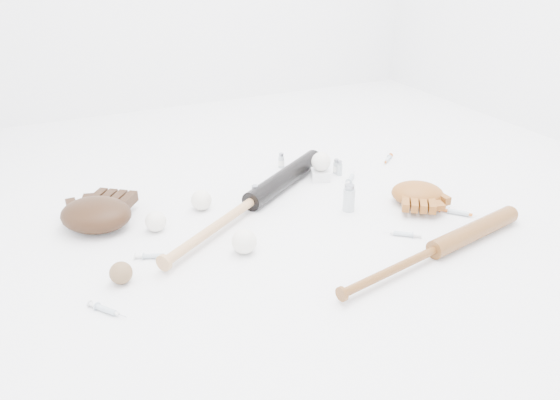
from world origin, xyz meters
name	(u,v)px	position (x,y,z in m)	size (l,w,h in m)	color
bat_dark	(252,201)	(-0.12, 0.09, 0.04)	(1.01, 0.07, 0.07)	black
bat_wood	(435,249)	(0.26, -0.45, 0.03)	(0.83, 0.06, 0.06)	brown
glove_dark	(96,214)	(-0.65, 0.20, 0.05)	(0.29, 0.29, 0.10)	black
glove_tan	(418,193)	(0.45, -0.12, 0.04)	(0.23, 0.23, 0.08)	brown
trading_card	(107,202)	(-0.59, 0.38, 0.00)	(0.07, 0.10, 0.01)	gold
pedestal	(321,175)	(0.23, 0.22, 0.02)	(0.07, 0.07, 0.04)	white
baseball_on_pedestal	(321,162)	(0.23, 0.22, 0.08)	(0.08, 0.08, 0.08)	white
baseball_left	(156,221)	(-0.47, 0.09, 0.04)	(0.07, 0.07, 0.07)	white
baseball_upper	(201,200)	(-0.28, 0.17, 0.04)	(0.07, 0.07, 0.07)	white
baseball_mid	(244,241)	(-0.26, -0.17, 0.04)	(0.08, 0.08, 0.08)	white
baseball_aged	(121,273)	(-0.64, -0.17, 0.03)	(0.07, 0.07, 0.07)	brown
syringe_0	(106,310)	(-0.70, -0.29, 0.01)	(0.14, 0.02, 0.02)	#ADBCC6
syringe_1	(403,234)	(0.25, -0.30, 0.01)	(0.14, 0.02, 0.02)	#ADBCC6
syringe_2	(351,179)	(0.34, 0.16, 0.01)	(0.16, 0.03, 0.02)	#ADBCC6
syringe_3	(459,213)	(0.53, -0.26, 0.01)	(0.16, 0.03, 0.02)	#ADBCC6
syringe_4	(388,159)	(0.60, 0.27, 0.01)	(0.13, 0.02, 0.02)	#ADBCC6
syringe_5	(154,256)	(-0.52, -0.08, 0.01)	(0.14, 0.02, 0.02)	#ADBCC6
vial_0	(339,168)	(0.33, 0.23, 0.03)	(0.02, 0.02, 0.06)	#B3BEC5
vial_1	(281,160)	(0.15, 0.41, 0.03)	(0.03, 0.03, 0.06)	#B3BEC5
vial_2	(255,195)	(-0.09, 0.13, 0.04)	(0.03, 0.03, 0.08)	#B3BEC5
vial_3	(349,198)	(0.19, -0.06, 0.05)	(0.04, 0.04, 0.10)	#B3BEC5
vial_4	(258,196)	(-0.08, 0.12, 0.03)	(0.03, 0.03, 0.07)	#B3BEC5
vial_5	(336,166)	(0.32, 0.25, 0.03)	(0.02, 0.02, 0.06)	#B3BEC5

